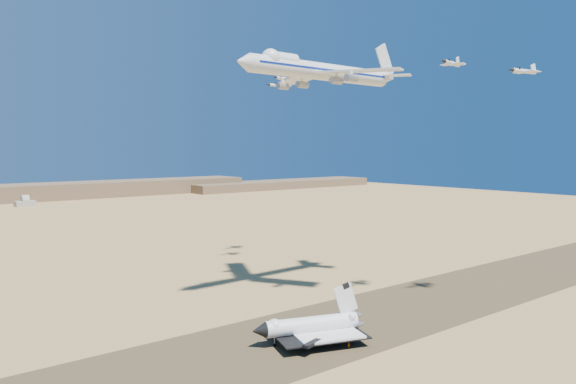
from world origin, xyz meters
TOP-DOWN VIEW (x-y plane):
  - ground at (0.00, 0.00)m, footprint 1200.00×1200.00m
  - runway at (0.00, 0.00)m, footprint 600.00×50.00m
  - ridgeline at (65.32, 527.31)m, footprint 960.00×90.00m
  - shuttle at (2.73, -5.39)m, footprint 36.60×29.64m
  - carrier_747 at (39.08, 31.92)m, footprint 85.35×66.22m
  - crew_a at (9.01, -10.50)m, footprint 0.58×0.68m
  - crew_b at (8.06, -16.73)m, footprint 0.56×0.93m
  - crew_c at (11.05, -11.47)m, footprint 1.10×1.04m
  - chase_jet_a at (67.65, -8.91)m, footprint 15.95×9.06m
  - chase_jet_b at (85.86, -26.76)m, footprint 16.17×8.89m
  - chase_jet_c at (61.47, 84.84)m, footprint 14.45×7.88m
  - chase_jet_d at (74.55, 97.63)m, footprint 15.11×8.44m

SIDE VIEW (x-z plane):
  - ground at x=0.00m, z-range 0.00..0.00m
  - runway at x=0.00m, z-range 0.00..0.06m
  - crew_a at x=9.01m, z-range 0.06..1.64m
  - crew_c at x=11.05m, z-range 0.06..1.77m
  - crew_b at x=8.06m, z-range 0.06..1.92m
  - shuttle at x=2.73m, z-range -4.12..13.70m
  - ridgeline at x=65.32m, z-range -1.37..16.63m
  - chase_jet_b at x=85.86m, z-range 85.61..89.64m
  - carrier_747 at x=39.08m, z-range 79.11..100.40m
  - chase_jet_c at x=61.47m, z-range 88.40..92.00m
  - chase_jet_a at x=67.65m, z-range 88.79..92.81m
  - chase_jet_d at x=74.55m, z-range 93.88..97.67m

